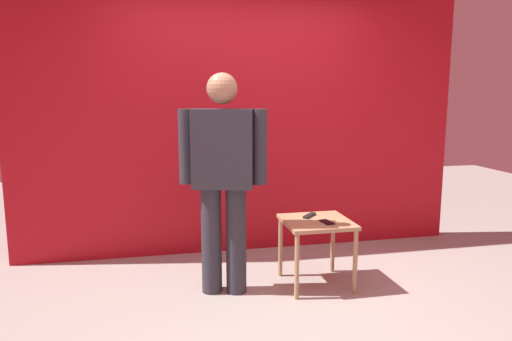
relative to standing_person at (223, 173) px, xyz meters
name	(u,v)px	position (x,y,z in m)	size (l,w,h in m)	color
ground_plane	(286,319)	(0.35, -0.56, -0.96)	(12.00, 12.00, 0.00)	#9E9991
back_wall_red	(243,81)	(0.35, 1.03, 0.72)	(4.41, 0.12, 3.38)	#B3131F
standing_person	(223,173)	(0.00, 0.00, 0.00)	(0.68, 0.34, 1.72)	#2D2D38
side_table	(317,230)	(0.76, -0.02, -0.50)	(0.54, 0.54, 0.55)	tan
cell_phone	(327,222)	(0.81, -0.11, -0.41)	(0.07, 0.14, 0.01)	black
tv_remote	(309,215)	(0.74, 0.10, -0.41)	(0.04, 0.17, 0.02)	black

